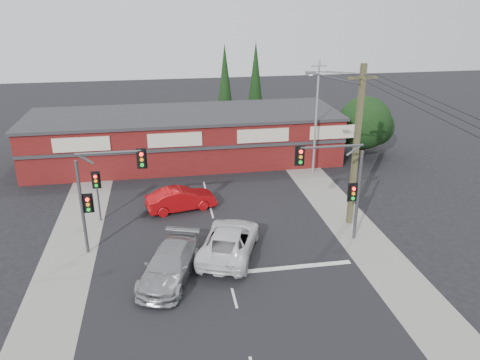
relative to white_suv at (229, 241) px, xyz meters
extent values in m
plane|color=black|center=(-0.40, -0.50, -0.82)|extent=(120.00, 120.00, 0.00)
cube|color=black|center=(-0.40, 4.50, -0.82)|extent=(14.00, 70.00, 0.01)
cube|color=gray|center=(-8.90, 4.50, -0.81)|extent=(3.00, 70.00, 0.02)
cube|color=gray|center=(8.10, 4.50, -0.81)|extent=(3.00, 70.00, 0.02)
cube|color=silver|center=(3.10, -2.00, -0.81)|extent=(6.50, 0.35, 0.01)
imported|color=silver|center=(0.00, 0.00, 0.00)|extent=(4.60, 6.50, 1.65)
imported|color=#9DA1A3|center=(-3.37, -1.89, -0.02)|extent=(3.89, 5.93, 1.60)
imported|color=#A80A0D|center=(-2.37, 6.32, -0.06)|extent=(4.88, 2.57, 1.53)
cube|color=silver|center=(-0.40, -4.16, -0.81)|extent=(0.12, 1.60, 0.01)
cube|color=silver|center=(-0.40, 0.62, -0.81)|extent=(0.12, 1.60, 0.01)
cube|color=silver|center=(-0.40, 5.40, -0.81)|extent=(0.12, 1.60, 0.01)
cube|color=silver|center=(-0.40, 10.18, -0.81)|extent=(0.12, 1.60, 0.01)
cube|color=silver|center=(-0.40, 14.96, -0.81)|extent=(0.12, 1.60, 0.01)
cube|color=silver|center=(-0.40, 19.74, -0.81)|extent=(0.12, 1.60, 0.01)
cube|color=silver|center=(-0.40, 24.52, -0.81)|extent=(0.12, 1.60, 0.01)
cube|color=silver|center=(-0.40, 29.30, -0.81)|extent=(0.12, 1.60, 0.01)
cube|color=silver|center=(-0.40, 34.08, -0.81)|extent=(0.12, 1.60, 0.01)
cube|color=silver|center=(-0.40, 38.85, -0.81)|extent=(0.12, 1.60, 0.01)
cube|color=#541010|center=(-1.40, 16.50, 1.18)|extent=(26.00, 8.00, 4.00)
cube|color=#2D2D30|center=(-1.40, 16.50, 3.28)|extent=(26.40, 8.40, 0.25)
cube|color=beige|center=(-9.40, 12.45, 2.28)|extent=(4.20, 0.12, 1.10)
cube|color=beige|center=(-2.40, 12.45, 2.28)|extent=(4.20, 0.12, 1.10)
cube|color=beige|center=(4.60, 12.45, 2.28)|extent=(4.20, 0.12, 1.10)
cube|color=beige|center=(10.60, 12.45, 2.28)|extent=(4.20, 0.12, 1.10)
cube|color=#2D2D30|center=(-1.40, 12.40, 1.48)|extent=(26.00, 0.15, 0.25)
cylinder|color=#2D2116|center=(14.10, 14.50, 0.08)|extent=(0.50, 0.50, 1.80)
sphere|color=black|center=(14.10, 14.50, 2.38)|extent=(4.60, 4.60, 4.60)
sphere|color=black|center=(15.60, 15.50, 1.68)|extent=(3.40, 3.40, 3.40)
sphere|color=black|center=(12.80, 15.90, 1.48)|extent=(2.80, 2.80, 2.80)
cylinder|color=#2D2116|center=(3.10, 23.50, 0.18)|extent=(0.24, 0.24, 2.00)
cone|color=black|center=(3.10, 23.50, 4.68)|extent=(1.80, 1.80, 7.50)
cylinder|color=#2D2116|center=(6.60, 25.50, 0.18)|extent=(0.24, 0.24, 2.00)
cone|color=black|center=(6.60, 25.50, 4.68)|extent=(1.80, 1.80, 7.50)
cylinder|color=#47494C|center=(-7.90, 1.50, 1.93)|extent=(0.18, 0.18, 5.50)
cylinder|color=#47494C|center=(-6.20, 1.50, 5.03)|extent=(3.40, 0.14, 0.14)
cylinder|color=#47494C|center=(-7.39, 1.50, 4.73)|extent=(0.82, 0.14, 0.63)
cube|color=black|center=(-4.50, 1.50, 4.58)|extent=(0.32, 0.22, 0.95)
cube|color=black|center=(-4.50, 1.57, 4.58)|extent=(0.55, 0.04, 1.15)
cylinder|color=#FF0C07|center=(-4.50, 1.37, 4.88)|extent=(0.20, 0.06, 0.20)
cylinder|color=orange|center=(-4.50, 1.37, 4.58)|extent=(0.20, 0.06, 0.20)
cylinder|color=#0CE526|center=(-4.50, 1.37, 4.28)|extent=(0.20, 0.06, 0.20)
cube|color=black|center=(-7.55, 1.50, 2.18)|extent=(0.32, 0.22, 0.95)
cube|color=black|center=(-7.55, 1.57, 2.18)|extent=(0.55, 0.04, 1.15)
cylinder|color=#FF0C07|center=(-7.55, 1.37, 2.48)|extent=(0.20, 0.06, 0.20)
cylinder|color=orange|center=(-7.55, 1.37, 2.18)|extent=(0.20, 0.06, 0.20)
cylinder|color=#0CE526|center=(-7.55, 1.37, 1.88)|extent=(0.20, 0.06, 0.20)
cylinder|color=#47494C|center=(7.60, 0.50, 1.93)|extent=(0.18, 0.18, 5.50)
cylinder|color=#47494C|center=(5.80, 0.50, 5.03)|extent=(3.60, 0.14, 0.14)
cylinder|color=#47494C|center=(7.06, 0.50, 4.73)|extent=(0.82, 0.14, 0.63)
cube|color=black|center=(4.00, 0.50, 4.58)|extent=(0.32, 0.22, 0.95)
cube|color=black|center=(4.00, 0.57, 4.58)|extent=(0.55, 0.04, 1.15)
cylinder|color=#FF0C07|center=(4.00, 0.37, 4.88)|extent=(0.20, 0.06, 0.20)
cylinder|color=orange|center=(4.00, 0.37, 4.58)|extent=(0.20, 0.06, 0.20)
cylinder|color=#0CE526|center=(4.00, 0.37, 4.28)|extent=(0.20, 0.06, 0.20)
cube|color=black|center=(7.25, 0.50, 2.18)|extent=(0.32, 0.22, 0.95)
cube|color=black|center=(7.25, 0.57, 2.18)|extent=(0.55, 0.04, 1.15)
cylinder|color=#FF0C07|center=(7.25, 0.37, 2.48)|extent=(0.20, 0.06, 0.20)
cylinder|color=orange|center=(7.25, 0.37, 2.18)|extent=(0.20, 0.06, 0.20)
cylinder|color=#0CE526|center=(7.25, 0.37, 1.88)|extent=(0.20, 0.06, 0.20)
cylinder|color=#47494C|center=(-7.60, 5.50, 0.68)|extent=(0.12, 0.12, 3.00)
cube|color=black|center=(-7.60, 5.50, 1.98)|extent=(0.32, 0.22, 0.95)
cube|color=black|center=(-7.60, 5.57, 1.98)|extent=(0.55, 0.04, 1.15)
cylinder|color=#FF0C07|center=(-7.60, 5.37, 2.28)|extent=(0.20, 0.06, 0.20)
cylinder|color=orange|center=(-7.60, 5.37, 1.98)|extent=(0.20, 0.06, 0.20)
cylinder|color=#0CE526|center=(-7.60, 5.37, 1.68)|extent=(0.20, 0.06, 0.20)
cube|color=brown|center=(8.10, 2.50, 4.18)|extent=(0.30, 0.30, 10.00)
cube|color=brown|center=(8.10, 2.50, 8.38)|extent=(1.80, 0.14, 0.14)
cylinder|color=#47494C|center=(6.50, 2.35, 8.38)|extent=(3.23, 0.39, 0.89)
cube|color=slate|center=(4.90, 2.20, 8.78)|extent=(0.55, 0.25, 0.18)
cylinder|color=silver|center=(4.90, 2.20, 8.68)|extent=(0.28, 0.28, 0.05)
cylinder|color=gray|center=(8.60, 11.50, 3.68)|extent=(0.16, 0.16, 9.00)
cube|color=gray|center=(8.60, 11.50, 7.78)|extent=(1.20, 0.10, 0.10)
cylinder|color=black|center=(7.76, 7.00, 7.98)|extent=(0.73, 9.01, 1.22)
cylinder|color=black|center=(7.25, -7.50, 8.33)|extent=(0.32, 20.00, 0.52)
cylinder|color=black|center=(8.35, 7.00, 7.98)|extent=(0.52, 9.00, 1.22)
cylinder|color=black|center=(7.95, -7.50, 8.33)|extent=(0.32, 20.00, 0.52)
cylinder|color=black|center=(8.95, 7.00, 7.98)|extent=(0.31, 9.00, 1.22)
camera|label=1|loc=(-3.30, -22.72, 12.80)|focal=35.00mm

